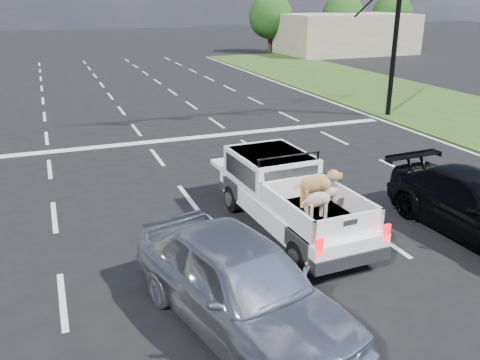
% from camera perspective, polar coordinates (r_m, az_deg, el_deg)
% --- Properties ---
extents(ground, '(160.00, 160.00, 0.00)m').
position_cam_1_polar(ground, '(11.29, 8.47, -7.99)').
color(ground, black).
rests_on(ground, ground).
extents(road_markings, '(17.75, 60.00, 0.01)m').
position_cam_1_polar(road_markings, '(16.83, -2.41, 1.85)').
color(road_markings, silver).
rests_on(road_markings, ground).
extents(traffic_signal, '(9.11, 0.31, 7.00)m').
position_cam_1_polar(traffic_signal, '(22.70, 12.31, 18.29)').
color(traffic_signal, black).
rests_on(traffic_signal, ground).
extents(building_right, '(12.00, 7.00, 3.60)m').
position_cam_1_polar(building_right, '(50.59, 11.83, 15.76)').
color(building_right, '#BEB091').
rests_on(building_right, ground).
extents(tree_far_d, '(4.20, 4.20, 5.40)m').
position_cam_1_polar(tree_far_d, '(51.18, 3.46, 17.84)').
color(tree_far_d, '#332114').
rests_on(tree_far_d, ground).
extents(tree_far_e, '(4.20, 4.20, 5.40)m').
position_cam_1_polar(tree_far_e, '(54.96, 11.47, 17.66)').
color(tree_far_e, '#332114').
rests_on(tree_far_e, ground).
extents(tree_far_f, '(4.20, 4.20, 5.40)m').
position_cam_1_polar(tree_far_f, '(58.35, 16.71, 17.36)').
color(tree_far_f, '#332114').
rests_on(tree_far_f, ground).
extents(pickup_truck, '(2.02, 4.94, 1.83)m').
position_cam_1_polar(pickup_truck, '(12.00, 5.42, -1.63)').
color(pickup_truck, black).
rests_on(pickup_truck, ground).
extents(silver_sedan, '(3.04, 5.14, 1.64)m').
position_cam_1_polar(silver_sedan, '(8.49, 0.06, -11.54)').
color(silver_sedan, silver).
rests_on(silver_sedan, ground).
extents(black_coupe, '(2.22, 4.93, 1.40)m').
position_cam_1_polar(black_coupe, '(12.88, 25.30, -2.73)').
color(black_coupe, black).
rests_on(black_coupe, ground).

